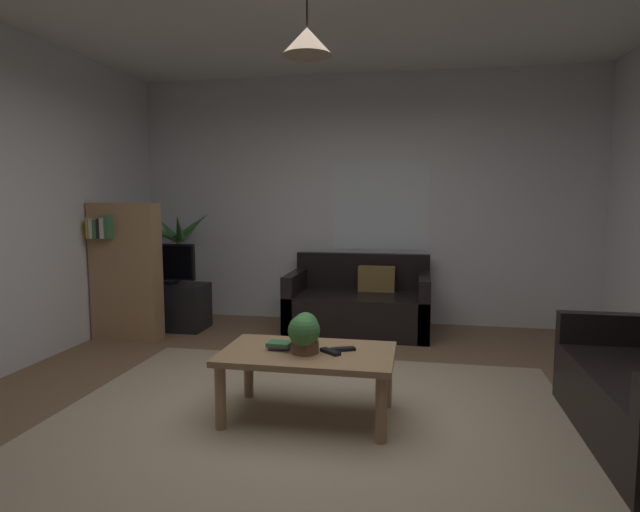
{
  "coord_description": "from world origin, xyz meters",
  "views": [
    {
      "loc": [
        0.67,
        -3.25,
        1.45
      ],
      "look_at": [
        0.0,
        0.3,
        1.05
      ],
      "focal_mm": 29.52,
      "sensor_mm": 36.0,
      "label": 1
    }
  ],
  "objects_px": {
    "coffee_table": "(308,361)",
    "remote_on_table_0": "(330,352)",
    "book_on_table_1": "(279,344)",
    "pendant_lamp": "(307,41)",
    "book_on_table_0": "(280,348)",
    "tv": "(164,264)",
    "tv_stand": "(166,306)",
    "remote_on_table_1": "(343,349)",
    "potted_palm_corner": "(179,273)",
    "bookshelf_corner": "(125,270)",
    "potted_plant_on_table": "(305,332)",
    "couch_under_window": "(359,307)"
  },
  "relations": [
    {
      "from": "tv",
      "to": "pendant_lamp",
      "type": "distance_m",
      "value": 3.34
    },
    {
      "from": "remote_on_table_0",
      "to": "bookshelf_corner",
      "type": "xyz_separation_m",
      "value": [
        -2.39,
        1.59,
        0.25
      ]
    },
    {
      "from": "book_on_table_0",
      "to": "tv_stand",
      "type": "bearing_deg",
      "value": 132.16
    },
    {
      "from": "book_on_table_0",
      "to": "bookshelf_corner",
      "type": "bearing_deg",
      "value": 142.6
    },
    {
      "from": "remote_on_table_0",
      "to": "tv_stand",
      "type": "distance_m",
      "value": 3.04
    },
    {
      "from": "book_on_table_0",
      "to": "tv",
      "type": "height_order",
      "value": "tv"
    },
    {
      "from": "couch_under_window",
      "to": "book_on_table_1",
      "type": "height_order",
      "value": "couch_under_window"
    },
    {
      "from": "potted_palm_corner",
      "to": "bookshelf_corner",
      "type": "distance_m",
      "value": 0.97
    },
    {
      "from": "book_on_table_0",
      "to": "potted_plant_on_table",
      "type": "relative_size",
      "value": 0.52
    },
    {
      "from": "book_on_table_0",
      "to": "tv",
      "type": "relative_size",
      "value": 0.2
    },
    {
      "from": "potted_plant_on_table",
      "to": "tv",
      "type": "xyz_separation_m",
      "value": [
        -2.04,
        2.09,
        0.13
      ]
    },
    {
      "from": "coffee_table",
      "to": "tv",
      "type": "bearing_deg",
      "value": 135.22
    },
    {
      "from": "book_on_table_1",
      "to": "tv",
      "type": "relative_size",
      "value": 0.22
    },
    {
      "from": "remote_on_table_1",
      "to": "remote_on_table_0",
      "type": "bearing_deg",
      "value": 109.16
    },
    {
      "from": "couch_under_window",
      "to": "tv_stand",
      "type": "bearing_deg",
      "value": -173.13
    },
    {
      "from": "book_on_table_1",
      "to": "remote_on_table_1",
      "type": "relative_size",
      "value": 0.96
    },
    {
      "from": "potted_palm_corner",
      "to": "pendant_lamp",
      "type": "relative_size",
      "value": 2.49
    },
    {
      "from": "pendant_lamp",
      "to": "coffee_table",
      "type": "bearing_deg",
      "value": 180.0
    },
    {
      "from": "remote_on_table_1",
      "to": "potted_palm_corner",
      "type": "xyz_separation_m",
      "value": [
        -2.34,
        2.47,
        0.09
      ]
    },
    {
      "from": "book_on_table_0",
      "to": "remote_on_table_1",
      "type": "distance_m",
      "value": 0.42
    },
    {
      "from": "book_on_table_1",
      "to": "potted_palm_corner",
      "type": "bearing_deg",
      "value": 127.43
    },
    {
      "from": "couch_under_window",
      "to": "book_on_table_0",
      "type": "height_order",
      "value": "couch_under_window"
    },
    {
      "from": "book_on_table_1",
      "to": "pendant_lamp",
      "type": "distance_m",
      "value": 1.92
    },
    {
      "from": "couch_under_window",
      "to": "tv_stand",
      "type": "xyz_separation_m",
      "value": [
        -2.13,
        -0.26,
        -0.02
      ]
    },
    {
      "from": "pendant_lamp",
      "to": "remote_on_table_1",
      "type": "bearing_deg",
      "value": 11.28
    },
    {
      "from": "coffee_table",
      "to": "pendant_lamp",
      "type": "height_order",
      "value": "pendant_lamp"
    },
    {
      "from": "tv_stand",
      "to": "tv",
      "type": "distance_m",
      "value": 0.48
    },
    {
      "from": "potted_palm_corner",
      "to": "coffee_table",
      "type": "bearing_deg",
      "value": -49.92
    },
    {
      "from": "coffee_table",
      "to": "remote_on_table_0",
      "type": "relative_size",
      "value": 7.02
    },
    {
      "from": "coffee_table",
      "to": "remote_on_table_1",
      "type": "bearing_deg",
      "value": 11.28
    },
    {
      "from": "remote_on_table_0",
      "to": "tv_stand",
      "type": "bearing_deg",
      "value": 87.91
    },
    {
      "from": "coffee_table",
      "to": "book_on_table_1",
      "type": "height_order",
      "value": "book_on_table_1"
    },
    {
      "from": "remote_on_table_0",
      "to": "couch_under_window",
      "type": "bearing_deg",
      "value": 43.18
    },
    {
      "from": "potted_plant_on_table",
      "to": "potted_palm_corner",
      "type": "bearing_deg",
      "value": 129.32
    },
    {
      "from": "couch_under_window",
      "to": "pendant_lamp",
      "type": "bearing_deg",
      "value": -91.85
    },
    {
      "from": "remote_on_table_1",
      "to": "potted_palm_corner",
      "type": "bearing_deg",
      "value": 19.56
    },
    {
      "from": "remote_on_table_1",
      "to": "tv",
      "type": "xyz_separation_m",
      "value": [
        -2.28,
        1.99,
        0.26
      ]
    },
    {
      "from": "couch_under_window",
      "to": "tv",
      "type": "distance_m",
      "value": 2.19
    },
    {
      "from": "couch_under_window",
      "to": "potted_palm_corner",
      "type": "xyz_separation_m",
      "value": [
        -2.19,
        0.2,
        0.28
      ]
    },
    {
      "from": "book_on_table_1",
      "to": "potted_plant_on_table",
      "type": "xyz_separation_m",
      "value": [
        0.18,
        -0.06,
        0.11
      ]
    },
    {
      "from": "book_on_table_0",
      "to": "book_on_table_1",
      "type": "bearing_deg",
      "value": -160.55
    },
    {
      "from": "bookshelf_corner",
      "to": "potted_plant_on_table",
      "type": "bearing_deg",
      "value": -36.09
    },
    {
      "from": "book_on_table_1",
      "to": "potted_palm_corner",
      "type": "distance_m",
      "value": 3.17
    },
    {
      "from": "coffee_table",
      "to": "couch_under_window",
      "type": "bearing_deg",
      "value": 88.15
    },
    {
      "from": "book_on_table_1",
      "to": "bookshelf_corner",
      "type": "xyz_separation_m",
      "value": [
        -2.04,
        1.56,
        0.22
      ]
    },
    {
      "from": "couch_under_window",
      "to": "remote_on_table_1",
      "type": "bearing_deg",
      "value": -86.17
    },
    {
      "from": "tv",
      "to": "pendant_lamp",
      "type": "xyz_separation_m",
      "value": [
        2.05,
        -2.04,
        1.68
      ]
    },
    {
      "from": "potted_plant_on_table",
      "to": "tv",
      "type": "relative_size",
      "value": 0.38
    },
    {
      "from": "coffee_table",
      "to": "potted_palm_corner",
      "type": "xyz_separation_m",
      "value": [
        -2.12,
        2.52,
        0.17
      ]
    },
    {
      "from": "pendant_lamp",
      "to": "couch_under_window",
      "type": "bearing_deg",
      "value": 88.15
    }
  ]
}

